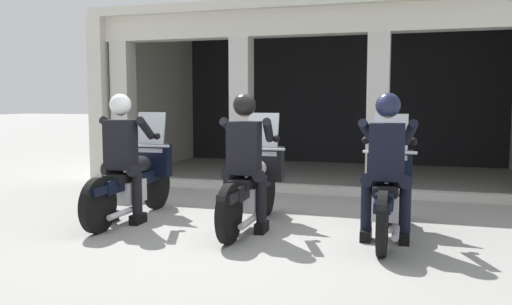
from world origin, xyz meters
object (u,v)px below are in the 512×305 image
Objects in this scene: motorcycle_left at (135,179)px; motorcycle_right at (387,191)px; police_officer_center at (245,150)px; motorcycle_center at (253,185)px; police_officer_right at (387,154)px; police_officer_left at (122,147)px.

motorcycle_right is at bearing 4.63° from motorcycle_left.
police_officer_center is at bearing -170.21° from motorcycle_right.
motorcycle_center is 1.65m from police_officer_right.
motorcycle_left is 1.00× the size of motorcycle_right.
motorcycle_right is at bearing 9.78° from police_officer_left.
motorcycle_left is 1.29× the size of police_officer_right.
motorcycle_left is 3.18m from police_officer_right.
motorcycle_center is at bearing 89.46° from police_officer_center.
motorcycle_center is at bearing 15.06° from police_officer_left.
police_officer_right is (3.14, 0.04, 0.00)m from police_officer_left.
police_officer_right is (1.57, -0.27, 0.44)m from motorcycle_center.
police_officer_left is 0.78× the size of motorcycle_right.
motorcycle_left is 3.14m from motorcycle_right.
police_officer_center is 1.57m from police_officer_right.
motorcycle_left is at bearing 179.81° from motorcycle_right.
motorcycle_right is (1.57, 0.01, 0.00)m from motorcycle_center.
motorcycle_left is 1.57m from motorcycle_center.
motorcycle_center is at bearing 4.87° from motorcycle_left.
motorcycle_center and motorcycle_right have the same top height.
police_officer_center is at bearing 179.57° from police_officer_right.
motorcycle_center is (1.57, 0.31, -0.44)m from police_officer_left.
police_officer_right reaches higher than motorcycle_left.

